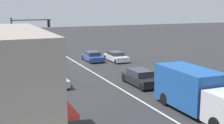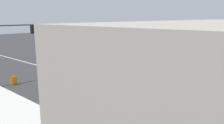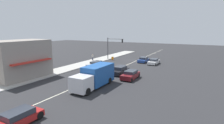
% 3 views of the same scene
% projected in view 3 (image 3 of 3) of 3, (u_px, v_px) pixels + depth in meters
% --- Properties ---
extents(ground_plane, '(160.00, 160.00, 0.00)m').
position_uv_depth(ground_plane, '(94.00, 79.00, 27.88)').
color(ground_plane, '#2B2B2D').
extents(sidewalk_right, '(4.00, 73.00, 0.12)m').
position_uv_depth(sidewalk_right, '(52.00, 73.00, 31.66)').
color(sidewalk_right, '#B2AFA8').
rests_on(sidewalk_right, ground).
extents(lane_marking_center, '(0.16, 60.00, 0.01)m').
position_uv_depth(lane_marking_center, '(135.00, 61.00, 43.43)').
color(lane_marking_center, beige).
rests_on(lane_marking_center, ground).
extents(building_corner_store, '(5.87, 8.52, 5.98)m').
position_uv_depth(building_corner_store, '(20.00, 59.00, 28.01)').
color(building_corner_store, gray).
rests_on(building_corner_store, sidewalk_right).
extents(traffic_signal_main, '(4.59, 0.34, 5.60)m').
position_uv_depth(traffic_signal_main, '(113.00, 45.00, 45.15)').
color(traffic_signal_main, '#333338').
rests_on(traffic_signal_main, sidewalk_right).
extents(pedestrian, '(0.34, 0.34, 1.58)m').
position_uv_depth(pedestrian, '(93.00, 57.00, 43.88)').
color(pedestrian, '#282D42').
rests_on(pedestrian, sidewalk_right).
extents(warning_aframe_sign, '(0.45, 0.53, 0.84)m').
position_uv_depth(warning_aframe_sign, '(112.00, 58.00, 45.17)').
color(warning_aframe_sign, orange).
rests_on(warning_aframe_sign, ground).
extents(delivery_truck, '(2.44, 7.50, 2.87)m').
position_uv_depth(delivery_truck, '(95.00, 76.00, 23.88)').
color(delivery_truck, silver).
rests_on(delivery_truck, ground).
extents(sedan_maroon, '(1.85, 4.09, 1.32)m').
position_uv_depth(sedan_maroon, '(130.00, 75.00, 27.88)').
color(sedan_maroon, maroon).
rests_on(sedan_maroon, ground).
extents(van_white, '(1.79, 4.27, 1.20)m').
position_uv_depth(van_white, '(154.00, 62.00, 39.87)').
color(van_white, silver).
rests_on(van_white, ground).
extents(hatchback_red, '(1.77, 4.24, 1.24)m').
position_uv_depth(hatchback_red, '(17.00, 118.00, 14.22)').
color(hatchback_red, '#AD1E1E').
rests_on(hatchback_red, ground).
extents(sedan_dark, '(1.87, 4.37, 1.39)m').
position_uv_depth(sedan_dark, '(120.00, 70.00, 30.85)').
color(sedan_dark, black).
rests_on(sedan_dark, ground).
extents(sedan_silver, '(1.82, 4.59, 1.17)m').
position_uv_depth(sedan_silver, '(96.00, 64.00, 36.90)').
color(sedan_silver, '#B7BABF').
rests_on(sedan_silver, ground).
extents(coupe_blue, '(1.82, 3.87, 1.24)m').
position_uv_depth(coupe_blue, '(144.00, 60.00, 42.13)').
color(coupe_blue, '#284793').
rests_on(coupe_blue, ground).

